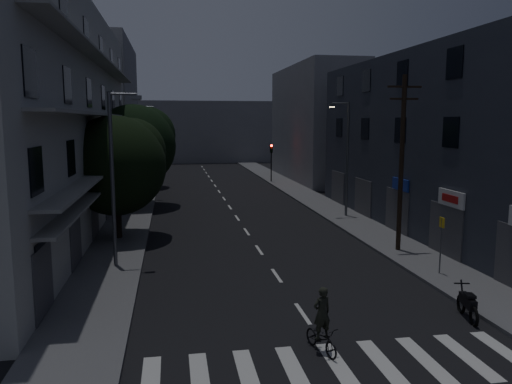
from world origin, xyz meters
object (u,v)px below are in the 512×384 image
object	(u,v)px
bus_stop_sign	(441,235)
cyclist	(322,330)
utility_pole	(402,160)
motorcycle	(468,305)

from	to	relation	value
bus_stop_sign	cyclist	xyz separation A→B (m)	(-7.33, -6.15, -1.21)
bus_stop_sign	cyclist	size ratio (longest dim) A/B	1.25
utility_pole	bus_stop_sign	world-z (taller)	utility_pole
utility_pole	motorcycle	bearing A→B (deg)	-100.11
bus_stop_sign	motorcycle	size ratio (longest dim) A/B	1.34
utility_pole	bus_stop_sign	bearing A→B (deg)	-90.28
cyclist	motorcycle	bearing A→B (deg)	-1.24
cyclist	bus_stop_sign	bearing A→B (deg)	23.19
utility_pole	bus_stop_sign	size ratio (longest dim) A/B	3.56
bus_stop_sign	utility_pole	bearing A→B (deg)	89.72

